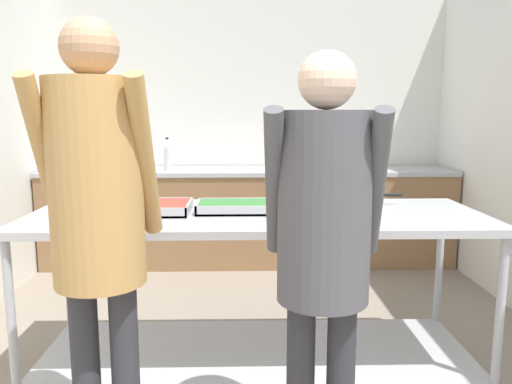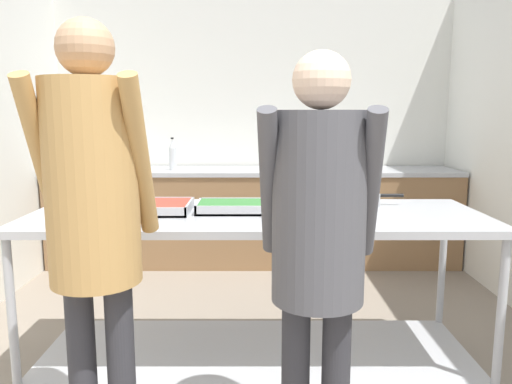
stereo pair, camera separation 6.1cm
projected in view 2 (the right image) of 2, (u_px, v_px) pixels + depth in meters
The scene contains 10 objects.
wall_rear at pixel (253, 127), 5.14m from camera, with size 4.08×0.06×2.65m.
back_counter at pixel (253, 216), 4.91m from camera, with size 3.92×0.65×0.93m.
serving_counter at pixel (256, 266), 2.78m from camera, with size 2.48×0.87×0.93m.
serving_tray_roast at pixel (151, 207), 2.76m from camera, with size 0.44×0.34×0.05m.
serving_tray_vegetables at pixel (234, 207), 2.77m from camera, with size 0.41×0.27×0.05m.
plate_stack at pixel (301, 212), 2.65m from camera, with size 0.24×0.24×0.05m.
sauce_pan at pixel (357, 199), 2.95m from camera, with size 0.41×0.27×0.07m.
guest_serving_left at pixel (318, 228), 1.85m from camera, with size 0.47×0.36×1.69m.
guest_serving_right at pixel (93, 205), 1.87m from camera, with size 0.43×0.34×1.81m.
water_bottle at pixel (172, 155), 4.73m from camera, with size 0.06×0.06×0.31m.
Camera 2 is at (0.02, -0.94, 1.48)m, focal length 35.00 mm.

